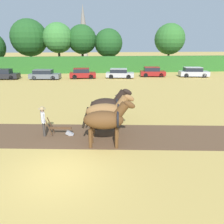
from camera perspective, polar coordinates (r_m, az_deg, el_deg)
ground_plane at (r=9.57m, az=-13.66°, el=-15.25°), size 240.00×240.00×0.00m
plowed_furrow_strip at (r=13.57m, az=-19.92°, el=-5.63°), size 28.25×6.95×0.01m
hedgerow at (r=39.97m, az=-7.91°, el=12.15°), size 59.05×1.78×2.81m
tree_left at (r=48.04m, az=-20.82°, el=17.66°), size 7.13×7.13×9.61m
tree_center_left at (r=45.65m, az=-13.92°, el=18.27°), size 5.72×5.72×8.88m
tree_center at (r=45.89m, az=-7.82°, el=18.26°), size 5.67×5.67×8.59m
tree_center_right at (r=46.22m, az=-0.92°, el=17.55°), size 5.67×5.67×7.89m
tree_right at (r=49.15m, az=14.84°, el=17.93°), size 6.24×6.24×8.97m
church_spire at (r=76.75m, az=-7.48°, el=20.32°), size 2.62×2.62×16.99m
draft_horse_lead_left at (r=10.99m, az=-1.64°, el=-2.06°), size 2.75×1.24×2.49m
draft_horse_lead_right at (r=12.16m, az=-1.33°, el=0.09°), size 2.84×1.23×2.52m
draft_horse_trail_left at (r=13.36m, az=-1.06°, el=1.71°), size 2.69×1.21×2.57m
plow at (r=12.93m, az=-12.81°, el=-4.64°), size 1.59×0.52×1.13m
farmer_at_plow at (r=12.92m, az=-17.58°, el=-1.76°), size 0.43×0.65×1.72m
farmer_beside_team at (r=15.36m, az=1.59°, el=2.09°), size 0.51×0.49×1.71m
parked_car_left at (r=36.03m, az=-26.52°, el=8.80°), size 4.28×1.92×1.49m
parked_car_center_left at (r=33.76m, az=-17.23°, el=9.32°), size 4.55×2.23×1.42m
parked_car_center at (r=33.49m, az=-7.74°, el=9.95°), size 3.87×1.77×1.51m
parked_car_center_right at (r=33.55m, az=1.98°, el=10.03°), size 4.40×2.43×1.41m
parked_car_right at (r=35.54m, az=10.49°, el=10.25°), size 4.02×2.14×1.51m
parked_car_far_right at (r=36.95m, az=20.51°, el=9.72°), size 4.64×2.49×1.51m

